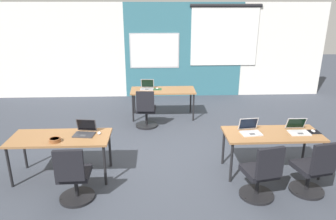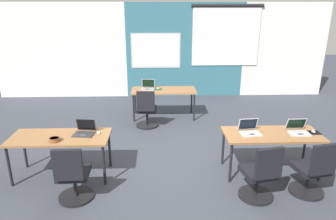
{
  "view_description": "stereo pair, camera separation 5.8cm",
  "coord_description": "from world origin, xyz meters",
  "views": [
    {
      "loc": [
        -0.2,
        -5.28,
        2.78
      ],
      "look_at": [
        0.05,
        0.35,
        0.82
      ],
      "focal_mm": 33.18,
      "sensor_mm": 36.0,
      "label": 1
    },
    {
      "loc": [
        -0.14,
        -5.28,
        2.78
      ],
      "look_at": [
        0.05,
        0.35,
        0.82
      ],
      "focal_mm": 33.18,
      "sensor_mm": 36.0,
      "label": 2
    }
  ],
  "objects": [
    {
      "name": "mouse_far_left",
      "position": [
        -0.14,
        2.25,
        0.74
      ],
      "size": [
        0.07,
        0.11,
        0.03
      ],
      "color": "#B2B2B7",
      "rests_on": "mousepad_far_left"
    },
    {
      "name": "mousepad_near_right_end",
      "position": [
        2.45,
        -0.59,
        0.72
      ],
      "size": [
        0.22,
        0.19,
        0.0
      ],
      "color": "black",
      "rests_on": "desk_near_right"
    },
    {
      "name": "chair_far_left",
      "position": [
        -0.41,
        1.52,
        0.38
      ],
      "size": [
        0.52,
        0.55,
        0.92
      ],
      "rotation": [
        0.0,
        0.0,
        3.09
      ],
      "color": "black",
      "rests_on": "ground"
    },
    {
      "name": "chair_near_left_inner",
      "position": [
        -1.39,
        -1.33,
        0.38
      ],
      "size": [
        0.52,
        0.54,
        0.92
      ],
      "rotation": [
        0.0,
        0.0,
        3.16
      ],
      "color": "black",
      "rests_on": "ground"
    },
    {
      "name": "laptop_far_left",
      "position": [
        -0.39,
        2.29,
        0.77
      ],
      "size": [
        0.35,
        0.3,
        0.24
      ],
      "rotation": [
        0.0,
        0.0,
        -0.09
      ],
      "color": "#9E9EA3",
      "rests_on": "desk_far_center"
    },
    {
      "name": "chair_near_right_inner",
      "position": [
        1.33,
        -1.38,
        0.38
      ],
      "size": [
        0.52,
        0.58,
        0.92
      ],
      "rotation": [
        0.0,
        0.0,
        3.35
      ],
      "color": "black",
      "rests_on": "ground"
    },
    {
      "name": "mouse_near_right_end",
      "position": [
        2.45,
        -0.59,
        0.74
      ],
      "size": [
        0.06,
        0.1,
        0.03
      ],
      "color": "silver",
      "rests_on": "mousepad_near_right_end"
    },
    {
      "name": "desk_near_right",
      "position": [
        1.75,
        -0.6,
        0.66
      ],
      "size": [
        1.6,
        0.7,
        0.72
      ],
      "color": "olive",
      "rests_on": "ground"
    },
    {
      "name": "laptop_near_right_inner",
      "position": [
        1.38,
        -0.57,
        0.77
      ],
      "size": [
        0.36,
        0.33,
        0.23
      ],
      "rotation": [
        0.0,
        0.0,
        0.11
      ],
      "color": "silver",
      "rests_on": "desk_near_right"
    },
    {
      "name": "desk_near_left",
      "position": [
        -1.75,
        -0.6,
        0.66
      ],
      "size": [
        1.6,
        0.7,
        0.72
      ],
      "color": "olive",
      "rests_on": "ground"
    },
    {
      "name": "mouse_near_left_inner",
      "position": [
        -1.13,
        -0.51,
        0.74
      ],
      "size": [
        0.07,
        0.11,
        0.03
      ],
      "color": "silver",
      "rests_on": "desk_near_left"
    },
    {
      "name": "snack_bowl",
      "position": [
        -1.77,
        -0.79,
        0.76
      ],
      "size": [
        0.18,
        0.18,
        0.06
      ],
      "color": "brown",
      "rests_on": "desk_near_left"
    },
    {
      "name": "back_wall_assembly",
      "position": [
        0.04,
        4.19,
        1.41
      ],
      "size": [
        10.0,
        0.27,
        2.8
      ],
      "color": "silver",
      "rests_on": "ground"
    },
    {
      "name": "laptop_near_right_end",
      "position": [
        2.19,
        -0.58,
        0.77
      ],
      "size": [
        0.33,
        0.32,
        0.22
      ],
      "rotation": [
        0.0,
        0.0,
        0.0
      ],
      "color": "silver",
      "rests_on": "desk_near_right"
    },
    {
      "name": "chair_near_right_end",
      "position": [
        2.15,
        -1.3,
        0.38
      ],
      "size": [
        0.52,
        0.58,
        0.92
      ],
      "rotation": [
        0.0,
        0.0,
        3.35
      ],
      "color": "black",
      "rests_on": "ground"
    },
    {
      "name": "laptop_near_left_inner",
      "position": [
        -1.37,
        -0.5,
        0.77
      ],
      "size": [
        0.37,
        0.33,
        0.23
      ],
      "rotation": [
        0.0,
        0.0,
        -0.14
      ],
      "color": "#333338",
      "rests_on": "desk_near_left"
    },
    {
      "name": "mousepad_far_left",
      "position": [
        -0.14,
        2.25,
        0.72
      ],
      "size": [
        0.22,
        0.19,
        0.0
      ],
      "color": "#23512D",
      "rests_on": "desk_far_center"
    },
    {
      "name": "ground_plane",
      "position": [
        0.0,
        0.0,
        0.0
      ],
      "size": [
        24.0,
        24.0,
        0.0
      ],
      "color": "#383D47"
    },
    {
      "name": "desk_far_center",
      "position": [
        0.0,
        2.2,
        0.66
      ],
      "size": [
        1.6,
        0.7,
        0.72
      ],
      "color": "olive",
      "rests_on": "ground"
    }
  ]
}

